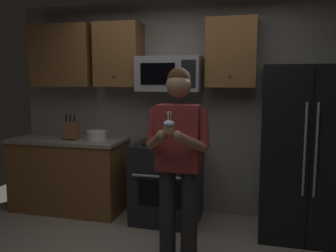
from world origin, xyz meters
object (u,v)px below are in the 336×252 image
Objects in this scene: microwave at (170,74)px; cupcake at (169,127)px; knife_block at (72,130)px; person at (178,155)px; bowl_large_white at (97,135)px; oven_range at (167,182)px; refrigerator at (305,152)px.

cupcake is at bearing -76.05° from microwave.
person is (1.56, -0.89, -0.04)m from knife_block.
microwave is 1.40m from knife_block.
bowl_large_white is at bearing -173.08° from microwave.
microwave is at bearing 108.09° from person.
cupcake is at bearing -74.78° from oven_range.
refrigerator is 1.02× the size of person.
refrigerator is at bearing -1.50° from oven_range.
oven_range is at bearing -0.68° from bowl_large_white.
knife_block is 0.33m from bowl_large_white.
microwave is at bearing 103.95° from cupcake.
refrigerator reaches higher than bowl_large_white.
oven_range is 1.34m from knife_block.
knife_block is 0.18× the size of person.
cupcake is at bearing -133.70° from refrigerator.
oven_range is 1.54m from cupcake.
microwave is 1.48m from cupcake.
microwave is 4.26× the size of cupcake.
microwave is 1.31m from person.
oven_range is 3.78× the size of bowl_large_white.
cupcake reaches higher than bowl_large_white.
bowl_large_white is at bearing 7.12° from knife_block.
person is at bearing -37.08° from bowl_large_white.
oven_range is at bearing -90.02° from microwave.
bowl_large_white is (-0.90, -0.11, -0.74)m from microwave.
knife_block is (-1.21, -0.15, -0.69)m from microwave.
microwave is 0.41× the size of refrigerator.
oven_range is at bearing 1.38° from knife_block.
bowl_large_white is (-0.90, 0.01, 0.52)m from oven_range.
knife_block is 1.79m from person.
cupcake is (-1.16, -1.21, 0.39)m from refrigerator.
microwave reaches higher than knife_block.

